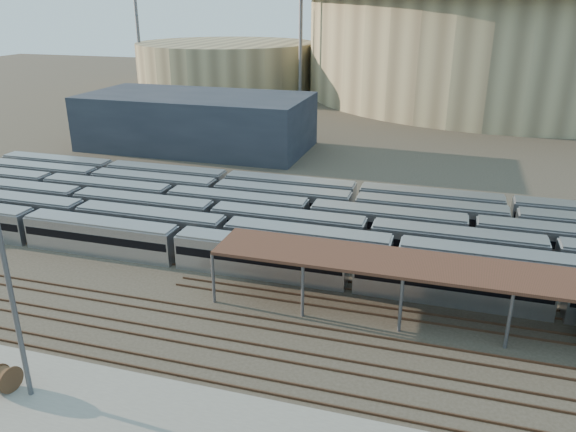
# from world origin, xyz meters

# --- Properties ---
(ground) EXTENTS (420.00, 420.00, 0.00)m
(ground) POSITION_xyz_m (0.00, 0.00, 0.00)
(ground) COLOR #383026
(ground) RESTS_ON ground
(apron) EXTENTS (50.00, 9.00, 0.20)m
(apron) POSITION_xyz_m (-5.00, -15.00, 0.10)
(apron) COLOR gray
(apron) RESTS_ON ground
(subway_trains) EXTENTS (123.30, 23.90, 3.60)m
(subway_trains) POSITION_xyz_m (2.09, 18.50, 1.80)
(subway_trains) COLOR silver
(subway_trains) RESTS_ON ground
(inspection_shed) EXTENTS (60.30, 6.00, 5.30)m
(inspection_shed) POSITION_xyz_m (22.00, 4.00, 4.98)
(inspection_shed) COLOR #59595E
(inspection_shed) RESTS_ON ground
(empty_tracks) EXTENTS (170.00, 9.62, 0.18)m
(empty_tracks) POSITION_xyz_m (0.00, -5.00, 0.09)
(empty_tracks) COLOR #4C3323
(empty_tracks) RESTS_ON ground
(stadium) EXTENTS (124.00, 124.00, 32.50)m
(stadium) POSITION_xyz_m (25.00, 140.00, 16.47)
(stadium) COLOR #998E67
(stadium) RESTS_ON ground
(secondary_arena) EXTENTS (56.00, 56.00, 14.00)m
(secondary_arena) POSITION_xyz_m (-60.00, 130.00, 7.00)
(secondary_arena) COLOR #998E67
(secondary_arena) RESTS_ON ground
(service_building) EXTENTS (42.00, 20.00, 10.00)m
(service_building) POSITION_xyz_m (-35.00, 55.00, 5.00)
(service_building) COLOR #1E232D
(service_building) RESTS_ON ground
(floodlight_0) EXTENTS (4.00, 1.00, 38.40)m
(floodlight_0) POSITION_xyz_m (-30.00, 110.00, 20.65)
(floodlight_0) COLOR #59595E
(floodlight_0) RESTS_ON ground
(floodlight_1) EXTENTS (4.00, 1.00, 38.40)m
(floodlight_1) POSITION_xyz_m (-85.00, 120.00, 20.65)
(floodlight_1) COLOR #59595E
(floodlight_1) RESTS_ON ground
(floodlight_3) EXTENTS (4.00, 1.00, 38.40)m
(floodlight_3) POSITION_xyz_m (-10.00, 160.00, 20.65)
(floodlight_3) COLOR #59595E
(floodlight_3) RESTS_ON ground
(cable_reel_east) EXTENTS (1.44, 2.15, 1.99)m
(cable_reel_east) POSITION_xyz_m (-17.06, -15.00, 1.19)
(cable_reel_east) COLOR brown
(cable_reel_east) RESTS_ON apron
(yard_light_pole) EXTENTS (0.82, 0.36, 18.45)m
(yard_light_pole) POSITION_xyz_m (-15.13, -14.85, 9.51)
(yard_light_pole) COLOR #59595E
(yard_light_pole) RESTS_ON apron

